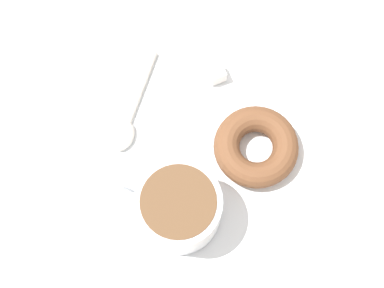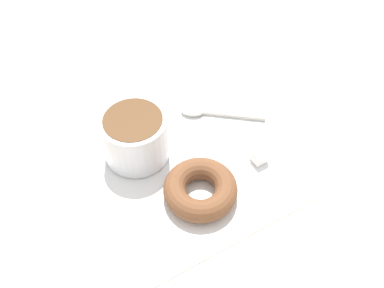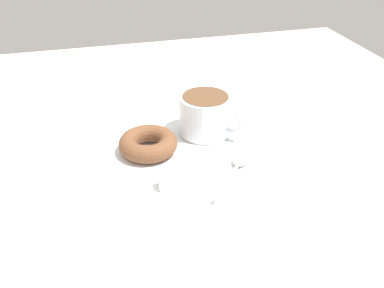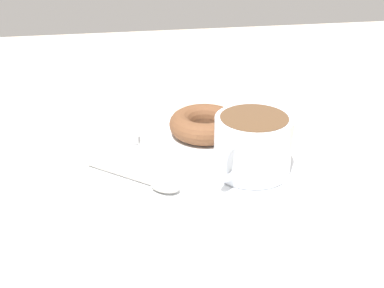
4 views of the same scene
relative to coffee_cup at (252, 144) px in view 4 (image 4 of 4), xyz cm
name	(u,v)px [view 4 (image 4 of 4)]	position (x,y,z in cm)	size (l,w,h in cm)	color
ground_plane	(173,159)	(6.69, 8.49, -4.92)	(120.00, 120.00, 2.00)	beige
napkin	(192,159)	(4.18, 6.44, -3.77)	(29.35, 29.35, 0.30)	white
coffee_cup	(252,144)	(0.00, 0.00, 0.00)	(10.03, 9.99, 6.95)	silver
donut	(205,124)	(10.83, 3.63, -2.14)	(9.62, 9.62, 2.95)	brown
spoon	(152,182)	(-1.50, 11.99, -3.22)	(9.44, 10.89, 0.90)	#B7B2A8
sugar_cube	(130,135)	(10.13, 13.74, -2.67)	(1.89, 1.89, 1.89)	white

